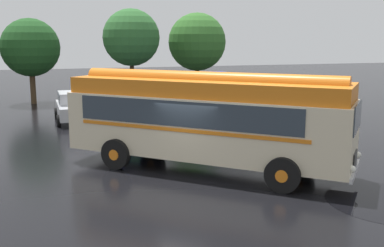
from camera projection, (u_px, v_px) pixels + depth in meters
name	position (u px, v px, depth m)	size (l,w,h in m)	color
ground_plane	(193.00, 174.00, 15.52)	(120.00, 120.00, 0.00)	black
vintage_bus	(205.00, 117.00, 15.69)	(9.06, 8.64, 3.49)	beige
car_near_left	(73.00, 107.00, 25.28)	(2.03, 4.24, 1.66)	#B7BABF
car_mid_left	(126.00, 106.00, 25.69)	(2.08, 4.26, 1.66)	navy
car_mid_right	(171.00, 103.00, 26.79)	(1.99, 4.21, 1.66)	black
box_van	(221.00, 93.00, 27.27)	(2.47, 5.83, 2.50)	navy
tree_left_of_centre	(29.00, 48.00, 31.76)	(4.11, 4.11, 6.07)	#4C3823
tree_centre	(132.00, 37.00, 32.40)	(4.11, 4.11, 6.77)	#4C3823
tree_right_of_centre	(197.00, 43.00, 35.38)	(4.55, 4.55, 6.65)	#4C3823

